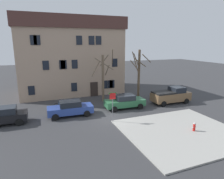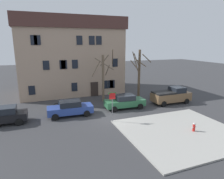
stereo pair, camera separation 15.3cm
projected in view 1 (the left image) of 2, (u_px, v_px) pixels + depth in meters
The scene contains 12 objects.
ground_plane at pixel (109, 118), 20.43m from camera, with size 120.00×120.00×0.00m, color #38383A.
sidewalk_slab at pixel (181, 131), 17.30m from camera, with size 9.79×8.80×0.12m, color #A8A59E.
building_main at pixel (70, 55), 30.93m from camera, with size 15.52×9.43×11.33m.
tree_bare_near at pixel (103, 76), 25.70m from camera, with size 3.18×3.17×6.94m.
tree_bare_mid at pixel (139, 73), 26.78m from camera, with size 2.60×2.30×6.79m.
car_black_wagon at pixel (1, 116), 18.73m from camera, with size 4.52×2.07×1.70m.
car_blue_sedan at pixel (70, 108), 21.03m from camera, with size 4.83×2.14×1.66m.
car_green_sedan at pixel (125, 102), 23.46m from camera, with size 4.85×2.19×1.65m.
pickup_truck_brown at pixel (171, 95), 25.57m from camera, with size 5.09×2.30×2.08m.
fire_hydrant at pixel (194, 127), 17.20m from camera, with size 0.42×0.22×0.77m.
street_sign_pole at pixel (113, 102), 18.93m from camera, with size 0.76×0.07×3.04m.
bicycle_leaning at pixel (61, 106), 23.34m from camera, with size 1.72×0.42×1.03m.
Camera 1 is at (-6.73, -17.97, 7.65)m, focal length 31.55 mm.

